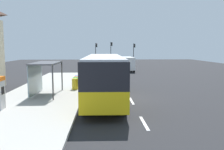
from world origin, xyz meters
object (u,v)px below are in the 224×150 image
at_px(bus, 104,75).
at_px(bus_shelter, 42,70).
at_px(traffic_light_far_side, 96,50).
at_px(traffic_light_median, 111,49).
at_px(sedan_far, 119,60).
at_px(traffic_light_near_side, 134,51).
at_px(recycling_bin_green, 76,83).
at_px(white_van, 127,63).
at_px(recycling_bin_yellow, 75,84).
at_px(recycling_bin_blue, 77,81).
at_px(sedan_near, 121,62).
at_px(recycling_bin_orange, 77,82).

xyz_separation_m(bus, bus_shelter, (-4.70, 1.42, 0.25)).
height_order(traffic_light_far_side, traffic_light_median, traffic_light_median).
bearing_deg(sedan_far, traffic_light_near_side, -52.76).
bearing_deg(traffic_light_far_side, sedan_far, 32.29).
xyz_separation_m(recycling_bin_green, traffic_light_far_side, (1.10, 33.02, 2.59)).
relative_size(bus, bus_shelter, 2.76).
xyz_separation_m(white_van, bus_shelter, (-8.61, -19.84, 0.75)).
height_order(recycling_bin_yellow, recycling_bin_blue, same).
bearing_deg(sedan_near, traffic_light_near_side, 38.04).
xyz_separation_m(white_van, sedan_far, (0.10, 19.49, -0.55)).
bearing_deg(traffic_light_near_side, sedan_far, 127.24).
relative_size(recycling_bin_orange, recycling_bin_blue, 1.00).
bearing_deg(traffic_light_median, recycling_bin_green, -97.74).
distance_m(bus, recycling_bin_green, 5.12).
relative_size(traffic_light_far_side, traffic_light_median, 0.95).
distance_m(bus, traffic_light_far_side, 37.39).
height_order(sedan_near, traffic_light_near_side, traffic_light_near_side).
relative_size(traffic_light_near_side, bus_shelter, 1.19).
bearing_deg(recycling_bin_orange, sedan_near, 77.37).
xyz_separation_m(recycling_bin_yellow, traffic_light_far_side, (1.10, 33.72, 2.59)).
distance_m(bus, white_van, 21.62).
bearing_deg(traffic_light_median, traffic_light_near_side, -17.40).
bearing_deg(recycling_bin_yellow, sedan_far, 80.07).
distance_m(recycling_bin_yellow, traffic_light_far_side, 33.83).
height_order(traffic_light_median, bus_shelter, traffic_light_median).
distance_m(sedan_near, traffic_light_median, 5.23).
height_order(traffic_light_near_side, bus_shelter, traffic_light_near_side).
relative_size(sedan_far, recycling_bin_yellow, 4.65).
bearing_deg(recycling_bin_blue, bus_shelter, -117.24).
bearing_deg(recycling_bin_orange, traffic_light_median, 82.10).
relative_size(sedan_far, bus_shelter, 1.10).
bearing_deg(traffic_light_median, recycling_bin_yellow, -97.59).
relative_size(bus, traffic_light_near_side, 2.31).
bearing_deg(traffic_light_far_side, recycling_bin_green, -91.91).
bearing_deg(sedan_far, traffic_light_far_side, -147.71).
relative_size(sedan_far, traffic_light_near_side, 0.93).
height_order(recycling_bin_yellow, bus_shelter, bus_shelter).
distance_m(recycling_bin_yellow, recycling_bin_orange, 1.40).
height_order(sedan_near, traffic_light_median, traffic_light_median).
bearing_deg(sedan_far, recycling_bin_yellow, -99.93).
xyz_separation_m(bus, recycling_bin_yellow, (-2.49, 3.62, -1.19)).
bearing_deg(bus, white_van, 79.57).
bearing_deg(traffic_light_far_side, sedan_near, -31.46).
distance_m(white_van, traffic_light_far_side, 17.03).
relative_size(white_van, recycling_bin_blue, 5.52).
height_order(bus, recycling_bin_orange, bus).
distance_m(sedan_near, traffic_light_far_side, 6.79).
xyz_separation_m(bus, traffic_light_far_side, (-1.39, 37.33, 1.40)).
height_order(recycling_bin_yellow, traffic_light_near_side, traffic_light_near_side).
bearing_deg(bus, recycling_bin_orange, 116.38).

